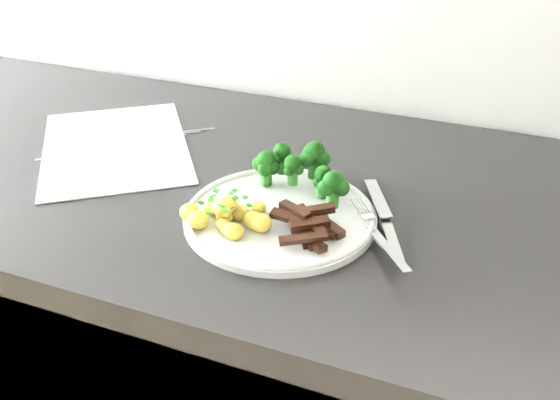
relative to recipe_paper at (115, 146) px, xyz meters
The scene contains 7 objects.
recipe_paper is the anchor object (origin of this frame).
plate 0.34m from the recipe_paper, 17.65° to the right, with size 0.25×0.25×0.01m.
broccoli 0.34m from the recipe_paper, ahead, with size 0.15×0.09×0.06m.
potatoes 0.31m from the recipe_paper, 28.73° to the right, with size 0.12×0.09×0.04m.
beef_strips 0.40m from the recipe_paper, 19.56° to the right, with size 0.10×0.09×0.03m.
fork 0.48m from the recipe_paper, 14.56° to the right, with size 0.11×0.14×0.02m.
knife 0.47m from the recipe_paper, 10.45° to the right, with size 0.10×0.18×0.02m.
Camera 1 is at (0.40, 0.94, 1.37)m, focal length 40.28 mm.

